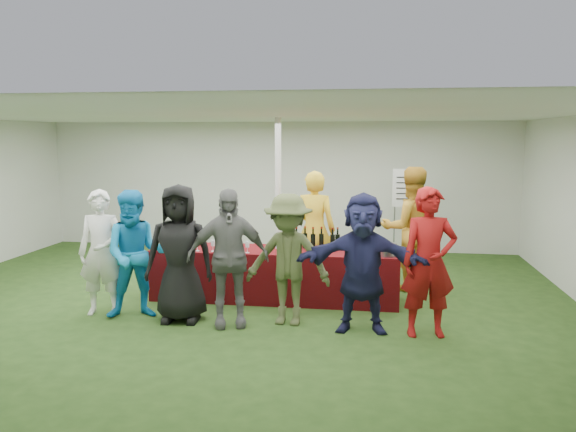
# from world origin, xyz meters

# --- Properties ---
(ground) EXTENTS (60.00, 60.00, 0.00)m
(ground) POSITION_xyz_m (0.00, 0.00, 0.00)
(ground) COLOR #284719
(ground) RESTS_ON ground
(tent) EXTENTS (10.00, 10.00, 10.00)m
(tent) POSITION_xyz_m (0.50, 1.20, 1.35)
(tent) COLOR white
(tent) RESTS_ON ground
(serving_table) EXTENTS (3.60, 0.80, 0.75)m
(serving_table) POSITION_xyz_m (0.62, 0.18, 0.38)
(serving_table) COLOR #5E0708
(serving_table) RESTS_ON ground
(wine_bottles) EXTENTS (0.67, 0.15, 0.32)m
(wine_bottles) POSITION_xyz_m (1.23, 0.33, 0.87)
(wine_bottles) COLOR black
(wine_bottles) RESTS_ON serving_table
(wine_glasses) EXTENTS (1.06, 0.11, 0.16)m
(wine_glasses) POSITION_xyz_m (-0.32, -0.09, 0.86)
(wine_glasses) COLOR silver
(wine_glasses) RESTS_ON serving_table
(water_bottle) EXTENTS (0.07, 0.07, 0.23)m
(water_bottle) POSITION_xyz_m (0.65, 0.26, 0.85)
(water_bottle) COLOR silver
(water_bottle) RESTS_ON serving_table
(bar_towel) EXTENTS (0.25, 0.18, 0.03)m
(bar_towel) POSITION_xyz_m (2.22, 0.23, 0.77)
(bar_towel) COLOR white
(bar_towel) RESTS_ON serving_table
(dump_bucket) EXTENTS (0.24, 0.24, 0.18)m
(dump_bucket) POSITION_xyz_m (2.25, -0.04, 0.84)
(dump_bucket) COLOR slate
(dump_bucket) RESTS_ON serving_table
(wine_list_sign) EXTENTS (0.50, 0.03, 1.80)m
(wine_list_sign) POSITION_xyz_m (2.64, 2.73, 1.32)
(wine_list_sign) COLOR slate
(wine_list_sign) RESTS_ON ground
(staff_pourer) EXTENTS (0.73, 0.52, 1.87)m
(staff_pourer) POSITION_xyz_m (1.12, 0.92, 0.93)
(staff_pourer) COLOR yellow
(staff_pourer) RESTS_ON ground
(staff_back) EXTENTS (1.07, 0.91, 1.93)m
(staff_back) POSITION_xyz_m (2.62, 1.05, 0.97)
(staff_back) COLOR gold
(staff_back) RESTS_ON ground
(customer_0) EXTENTS (0.67, 0.49, 1.70)m
(customer_0) POSITION_xyz_m (-1.56, -0.86, 0.85)
(customer_0) COLOR white
(customer_0) RESTS_ON ground
(customer_1) EXTENTS (0.99, 0.87, 1.70)m
(customer_1) POSITION_xyz_m (-1.05, -0.91, 0.85)
(customer_1) COLOR #158ED3
(customer_1) RESTS_ON ground
(customer_2) EXTENTS (0.93, 0.65, 1.79)m
(customer_2) POSITION_xyz_m (-0.43, -0.96, 0.90)
(customer_2) COLOR black
(customer_2) RESTS_ON ground
(customer_3) EXTENTS (1.11, 0.70, 1.76)m
(customer_3) POSITION_xyz_m (0.23, -1.05, 0.88)
(customer_3) COLOR slate
(customer_3) RESTS_ON ground
(customer_4) EXTENTS (1.14, 0.71, 1.68)m
(customer_4) POSITION_xyz_m (0.97, -0.88, 0.84)
(customer_4) COLOR #4A542D
(customer_4) RESTS_ON ground
(customer_5) EXTENTS (1.60, 0.54, 1.72)m
(customer_5) POSITION_xyz_m (1.91, -1.00, 0.86)
(customer_5) COLOR #1D1E47
(customer_5) RESTS_ON ground
(customer_6) EXTENTS (0.72, 0.54, 1.81)m
(customer_6) POSITION_xyz_m (2.70, -1.06, 0.90)
(customer_6) COLOR maroon
(customer_6) RESTS_ON ground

